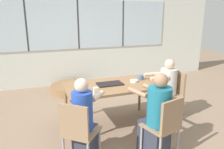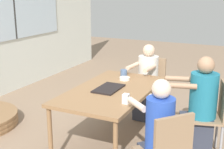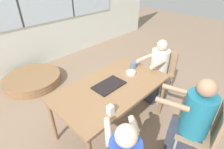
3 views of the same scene
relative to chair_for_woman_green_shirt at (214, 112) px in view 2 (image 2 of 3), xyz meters
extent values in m
plane|color=#8C725B|center=(-0.31, 1.15, -0.53)|extent=(16.00, 16.00, 0.00)
cube|color=#333333|center=(0.99, 3.77, 1.09)|extent=(0.04, 0.01, 1.28)
cube|color=olive|center=(-0.31, 1.15, 0.19)|extent=(1.57, 0.88, 0.04)
cylinder|color=olive|center=(0.42, 0.76, -0.18)|extent=(0.05, 0.05, 0.70)
cylinder|color=olive|center=(-1.05, 1.54, -0.18)|extent=(0.05, 0.05, 0.70)
cylinder|color=olive|center=(0.42, 1.54, -0.18)|extent=(0.05, 0.05, 0.70)
cube|color=#937556|center=(-0.02, 0.09, -0.08)|extent=(0.49, 0.49, 0.03)
cube|color=#937556|center=(0.02, -0.09, 0.14)|extent=(0.38, 0.13, 0.42)
cylinder|color=#99999E|center=(-0.23, 0.21, -0.31)|extent=(0.03, 0.03, 0.44)
cylinder|color=#99999E|center=(0.10, 0.30, -0.31)|extent=(0.03, 0.03, 0.44)
cylinder|color=#99999E|center=(-0.14, -0.12, -0.31)|extent=(0.03, 0.03, 0.44)
cylinder|color=#99999E|center=(0.18, -0.03, -0.31)|extent=(0.03, 0.03, 0.44)
cube|color=#937556|center=(-1.15, 0.18, 0.14)|extent=(0.31, 0.27, 0.42)
cube|color=#937556|center=(0.79, 1.06, -0.08)|extent=(0.43, 0.43, 0.03)
cube|color=#937556|center=(0.97, 1.05, 0.14)|extent=(0.07, 0.38, 0.42)
cylinder|color=#99999E|center=(0.60, 0.91, -0.31)|extent=(0.03, 0.03, 0.44)
cylinder|color=#99999E|center=(0.63, 1.24, -0.31)|extent=(0.03, 0.03, 0.44)
cylinder|color=#99999E|center=(0.94, 0.88, -0.31)|extent=(0.03, 0.03, 0.44)
cylinder|color=#99999E|center=(0.97, 1.22, -0.31)|extent=(0.03, 0.03, 0.44)
cube|color=#333847|center=(-0.05, 0.19, -0.30)|extent=(0.37, 0.44, 0.47)
cylinder|color=#1E7089|center=(-0.03, 0.13, 0.19)|extent=(0.31, 0.31, 0.52)
sphere|color=#A37A5B|center=(-0.03, 0.13, 0.55)|extent=(0.19, 0.19, 0.19)
cylinder|color=#A37A5B|center=(-0.24, 0.35, 0.33)|extent=(0.15, 0.35, 0.06)
cylinder|color=#A37A5B|center=(0.03, 0.42, 0.33)|extent=(0.15, 0.35, 0.06)
cylinder|color=#284CB7|center=(-1.00, 0.34, 0.18)|extent=(0.26, 0.26, 0.50)
sphere|color=beige|center=(-1.00, 0.34, 0.52)|extent=(0.17, 0.17, 0.17)
cylinder|color=beige|center=(-0.95, 0.59, 0.32)|extent=(0.23, 0.26, 0.06)
cylinder|color=beige|center=(-0.77, 0.44, 0.32)|extent=(0.23, 0.26, 0.06)
cube|color=#333847|center=(0.69, 1.07, -0.30)|extent=(0.38, 0.30, 0.47)
cylinder|color=beige|center=(0.75, 1.06, 0.17)|extent=(0.30, 0.30, 0.48)
sphere|color=#DBB293|center=(0.75, 1.06, 0.50)|extent=(0.18, 0.18, 0.18)
cylinder|color=#DBB293|center=(0.48, 0.95, 0.30)|extent=(0.33, 0.09, 0.06)
cylinder|color=#DBB293|center=(0.51, 1.22, 0.30)|extent=(0.33, 0.09, 0.06)
cube|color=black|center=(-0.34, 1.18, 0.22)|extent=(0.43, 0.26, 0.02)
cylinder|color=slate|center=(0.28, 1.26, 0.25)|extent=(0.09, 0.09, 0.09)
torus|color=slate|center=(0.32, 1.26, 0.25)|extent=(0.01, 0.06, 0.06)
cube|color=silver|center=(-0.70, 0.81, 0.26)|extent=(0.06, 0.06, 0.11)
cylinder|color=silver|center=(0.10, 1.17, 0.23)|extent=(0.14, 0.14, 0.04)
camera|label=1|loc=(-1.52, -2.14, 1.35)|focal=35.00mm
camera|label=2|loc=(-3.52, -0.38, 1.36)|focal=50.00mm
camera|label=3|loc=(-1.68, -0.16, 1.56)|focal=28.00mm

